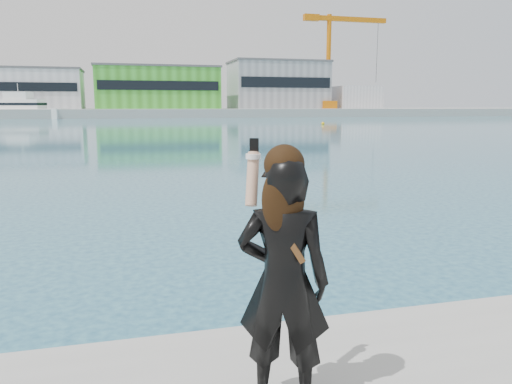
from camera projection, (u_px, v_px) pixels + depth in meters
far_quay at (126, 113)px, 127.34m from camera, size 320.00×40.00×2.00m
warehouse_white at (30, 89)px, 118.87m from camera, size 24.48×15.35×9.50m
warehouse_green at (157, 88)px, 126.36m from camera, size 30.60×16.36×10.50m
warehouse_grey_right at (278, 85)px, 134.28m from camera, size 25.50×15.35×12.50m
ancillary_shed at (355, 97)px, 138.51m from camera, size 12.00×10.00×6.00m
dock_crane at (333, 58)px, 130.76m from camera, size 23.00×4.00×24.00m
flagpole_right at (217, 90)px, 123.40m from camera, size 1.28×0.16×8.00m
motor_yacht at (25, 109)px, 107.36m from camera, size 16.42×10.19×7.44m
buoy_near at (323, 125)px, 74.03m from camera, size 0.50×0.50×0.50m
woman at (283, 275)px, 3.25m from camera, size 0.72×0.61×1.77m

